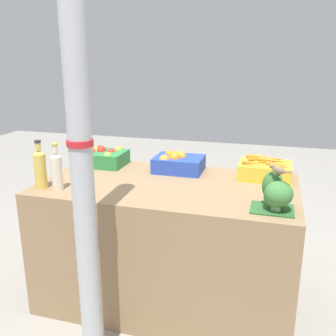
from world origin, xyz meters
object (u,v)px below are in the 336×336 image
(broccoli_pile, at_px, (276,193))
(support_pole, at_px, (82,166))
(juice_bottle_cloudy, at_px, (57,170))
(orange_crate, at_px, (178,163))
(juice_bottle_golden, at_px, (40,168))
(sparrow_bird, at_px, (278,170))
(carrot_crate, at_px, (265,170))
(apple_crate, at_px, (101,156))

(broccoli_pile, bearing_deg, support_pole, -154.82)
(support_pole, relative_size, juice_bottle_cloudy, 7.72)
(orange_crate, height_order, juice_bottle_golden, juice_bottle_golden)
(juice_bottle_cloudy, relative_size, sparrow_bird, 2.50)
(support_pole, relative_size, sparrow_bird, 19.27)
(juice_bottle_golden, bearing_deg, carrot_crate, 23.69)
(support_pole, xyz_separation_m, apple_crate, (-0.38, 0.95, -0.22))
(apple_crate, height_order, juice_bottle_cloudy, juice_bottle_cloudy)
(broccoli_pile, distance_m, juice_bottle_golden, 1.37)
(orange_crate, xyz_separation_m, juice_bottle_cloudy, (-0.59, -0.57, 0.06))
(juice_bottle_cloudy, bearing_deg, apple_crate, 89.26)
(juice_bottle_cloudy, bearing_deg, sparrow_bird, 0.78)
(orange_crate, relative_size, broccoli_pile, 1.51)
(support_pole, height_order, apple_crate, support_pole)
(apple_crate, bearing_deg, carrot_crate, 0.07)
(carrot_crate, xyz_separation_m, broccoli_pile, (0.07, -0.54, 0.04))
(apple_crate, bearing_deg, broccoli_pile, -23.52)
(juice_bottle_cloudy, bearing_deg, orange_crate, 43.76)
(orange_crate, distance_m, juice_bottle_cloudy, 0.82)
(apple_crate, relative_size, sparrow_bird, 2.91)
(orange_crate, xyz_separation_m, carrot_crate, (0.59, 0.00, -0.00))
(orange_crate, height_order, juice_bottle_cloudy, juice_bottle_cloudy)
(orange_crate, bearing_deg, apple_crate, -179.93)
(apple_crate, relative_size, broccoli_pile, 1.51)
(juice_bottle_cloudy, bearing_deg, juice_bottle_golden, 180.00)
(broccoli_pile, distance_m, sparrow_bird, 0.13)
(support_pole, distance_m, carrot_crate, 1.26)
(orange_crate, xyz_separation_m, juice_bottle_golden, (-0.71, -0.57, 0.06))
(support_pole, xyz_separation_m, juice_bottle_golden, (-0.50, 0.38, -0.16))
(broccoli_pile, height_order, sparrow_bird, sparrow_bird)
(support_pole, height_order, juice_bottle_cloudy, support_pole)
(broccoli_pile, height_order, juice_bottle_golden, juice_bottle_golden)
(juice_bottle_cloudy, bearing_deg, broccoli_pile, 1.18)
(orange_crate, distance_m, sparrow_bird, 0.88)
(juice_bottle_cloudy, xyz_separation_m, sparrow_bird, (1.25, 0.02, 0.10))
(orange_crate, relative_size, juice_bottle_cloudy, 1.17)
(orange_crate, xyz_separation_m, sparrow_bird, (0.66, -0.55, 0.16))
(juice_bottle_golden, relative_size, juice_bottle_cloudy, 1.03)
(juice_bottle_golden, bearing_deg, support_pole, -37.66)
(broccoli_pile, bearing_deg, carrot_crate, 97.12)
(carrot_crate, bearing_deg, juice_bottle_cloudy, -154.33)
(juice_bottle_golden, bearing_deg, orange_crate, 38.82)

